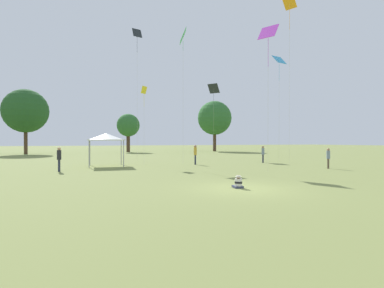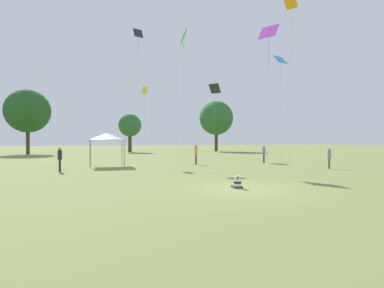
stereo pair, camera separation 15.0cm
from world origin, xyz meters
name	(u,v)px [view 2 (the right image)]	position (x,y,z in m)	size (l,w,h in m)	color
ground_plane	(242,189)	(0.00, 0.00, 0.00)	(300.00, 300.00, 0.00)	olive
seated_toddler	(237,183)	(-0.10, 0.24, 0.24)	(0.51, 0.59, 0.61)	#383D56
person_standing_0	(329,156)	(11.82, 6.17, 1.01)	(0.35, 0.35, 1.65)	brown
person_standing_1	(264,152)	(10.85, 13.62, 1.06)	(0.36, 0.36, 1.73)	#282D42
person_standing_3	(60,157)	(-8.19, 11.72, 1.09)	(0.36, 0.36, 1.78)	#282D42
person_standing_4	(196,152)	(3.49, 14.01, 1.16)	(0.39, 0.39, 1.86)	#282D42
canopy_tent	(107,137)	(-4.48, 15.49, 2.59)	(3.36, 3.36, 2.92)	white
kite_0	(280,62)	(13.46, 14.38, 10.77)	(1.47, 1.13, 11.48)	#339EDB
kite_1	(145,93)	(-0.82, 16.54, 6.85)	(0.70, 0.63, 7.51)	yellow
kite_2	(184,38)	(2.69, 15.16, 12.14)	(0.96, 1.52, 13.02)	green
kite_3	(215,90)	(9.89, 23.07, 8.94)	(1.54, 1.63, 9.64)	#1E2328
kite_4	(291,8)	(12.45, 11.55, 15.14)	(1.23, 1.40, 16.11)	orange
kite_5	(138,38)	(-0.37, 21.86, 13.97)	(1.16, 0.68, 15.00)	#1E2328
kite_6	(269,34)	(5.87, 6.05, 9.93)	(1.34, 1.55, 10.67)	#B738C6
distant_tree_0	(28,111)	(-14.56, 46.66, 7.43)	(7.49, 7.49, 11.19)	#473323
distant_tree_1	(216,118)	(22.14, 47.37, 7.34)	(7.48, 7.48, 11.11)	#473323
distant_tree_3	(130,126)	(3.50, 49.25, 5.42)	(4.62, 4.62, 7.80)	#473323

